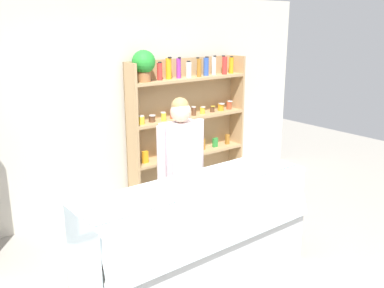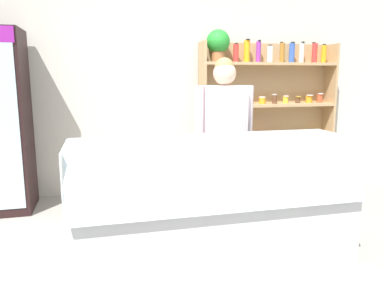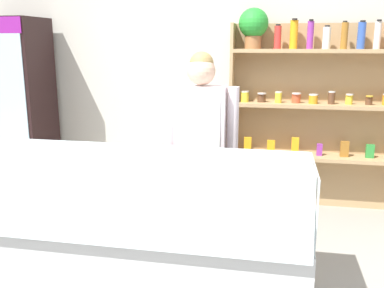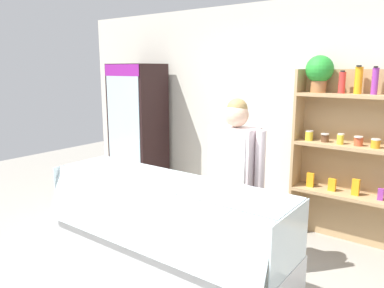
# 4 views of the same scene
# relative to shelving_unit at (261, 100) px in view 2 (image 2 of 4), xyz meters

# --- Properties ---
(ground_plane) EXTENTS (12.00, 12.00, 0.00)m
(ground_plane) POSITION_rel_shelving_unit_xyz_m (-1.06, -1.89, -1.17)
(ground_plane) COLOR gray
(back_wall) EXTENTS (6.80, 0.10, 2.70)m
(back_wall) POSITION_rel_shelving_unit_xyz_m (-1.06, 0.22, 0.18)
(back_wall) COLOR beige
(back_wall) RESTS_ON ground
(shelving_unit) EXTENTS (1.85, 0.30, 2.05)m
(shelving_unit) POSITION_rel_shelving_unit_xyz_m (0.00, 0.00, 0.00)
(shelving_unit) COLOR tan
(shelving_unit) RESTS_ON ground
(deli_display_case) EXTENTS (2.23, 0.72, 1.01)m
(deli_display_case) POSITION_rel_shelving_unit_xyz_m (-1.24, -1.89, -0.85)
(deli_display_case) COLOR silver
(deli_display_case) RESTS_ON ground
(shop_clerk) EXTENTS (0.58, 0.25, 1.65)m
(shop_clerk) POSITION_rel_shelving_unit_xyz_m (-0.93, -1.24, -0.19)
(shop_clerk) COLOR #383D51
(shop_clerk) RESTS_ON ground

